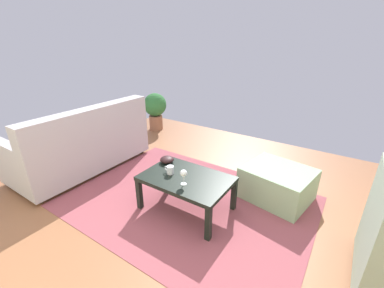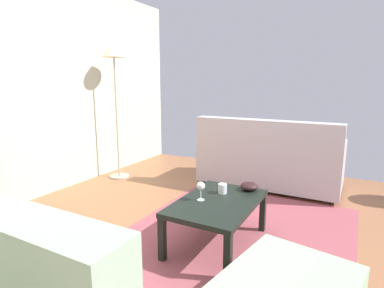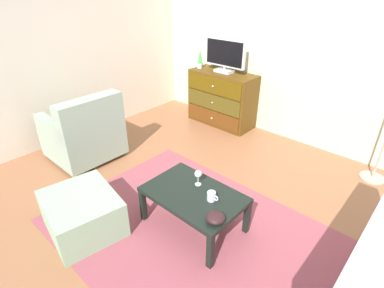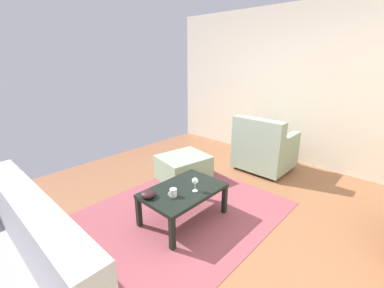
{
  "view_description": "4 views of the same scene",
  "coord_description": "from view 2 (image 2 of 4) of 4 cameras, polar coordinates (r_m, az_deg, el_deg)",
  "views": [
    {
      "loc": [
        -1.14,
        1.73,
        1.7
      ],
      "look_at": [
        0.12,
        -0.18,
        0.73
      ],
      "focal_mm": 23.56,
      "sensor_mm": 36.0,
      "label": 1
    },
    {
      "loc": [
        -2.08,
        -1.07,
        1.34
      ],
      "look_at": [
        0.15,
        0.14,
        0.84
      ],
      "focal_mm": 29.08,
      "sensor_mm": 36.0,
      "label": 2
    },
    {
      "loc": [
        1.57,
        -1.7,
        2.09
      ],
      "look_at": [
        0.07,
        -0.05,
        0.86
      ],
      "focal_mm": 27.71,
      "sensor_mm": 36.0,
      "label": 3
    },
    {
      "loc": [
        1.9,
        1.67,
        1.76
      ],
      "look_at": [
        0.2,
        0.09,
        0.97
      ],
      "focal_mm": 23.65,
      "sensor_mm": 36.0,
      "label": 4
    }
  ],
  "objects": [
    {
      "name": "couch_large",
      "position": [
        4.15,
        13.87,
        -2.99
      ],
      "size": [
        0.85,
        1.75,
        0.9
      ],
      "color": "#332319",
      "rests_on": "ground_plane"
    },
    {
      "name": "bowl_decorative",
      "position": [
        2.87,
        10.45,
        -7.63
      ],
      "size": [
        0.16,
        0.16,
        0.07
      ],
      "primitive_type": "ellipsoid",
      "color": "black",
      "rests_on": "coffee_table"
    },
    {
      "name": "coffee_table",
      "position": [
        2.62,
        4.67,
        -11.25
      ],
      "size": [
        0.9,
        0.59,
        0.39
      ],
      "color": "black",
      "rests_on": "ground_plane"
    },
    {
      "name": "mug",
      "position": [
        2.76,
        5.64,
        -8.11
      ],
      "size": [
        0.11,
        0.08,
        0.08
      ],
      "color": "silver",
      "rests_on": "coffee_table"
    },
    {
      "name": "area_rug",
      "position": [
        2.78,
        7.02,
        -17.57
      ],
      "size": [
        2.6,
        1.9,
        0.01
      ],
      "primitive_type": "cube",
      "color": "#92454E",
      "rests_on": "ground_plane"
    },
    {
      "name": "standing_lamp",
      "position": [
        4.45,
        -14.09,
        14.13
      ],
      "size": [
        0.32,
        0.32,
        1.86
      ],
      "color": "#A59E8C",
      "rests_on": "ground_plane"
    },
    {
      "name": "ground_plane",
      "position": [
        2.71,
        1.18,
        -19.05
      ],
      "size": [
        5.49,
        5.03,
        0.05
      ],
      "primitive_type": "cube",
      "color": "#925C3C"
    },
    {
      "name": "wine_glass",
      "position": [
        2.56,
        1.62,
        -7.83
      ],
      "size": [
        0.07,
        0.07,
        0.16
      ],
      "color": "silver",
      "rests_on": "coffee_table"
    },
    {
      "name": "wall_accent_rear",
      "position": [
        3.94,
        -30.05,
        9.17
      ],
      "size": [
        5.49,
        0.12,
        2.6
      ],
      "primitive_type": "cube",
      "color": "beige",
      "rests_on": "ground_plane"
    }
  ]
}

